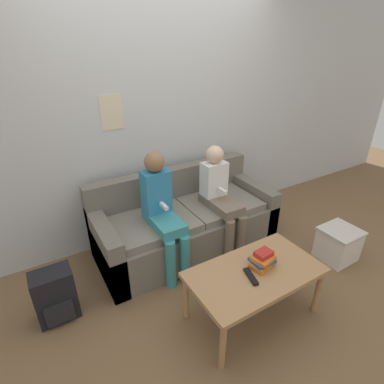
# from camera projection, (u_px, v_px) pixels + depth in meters

# --- Properties ---
(ground_plane) EXTENTS (10.00, 10.00, 0.00)m
(ground_plane) POSITION_uv_depth(u_px,v_px,m) (212.00, 273.00, 2.82)
(ground_plane) COLOR brown
(wall_back) EXTENTS (8.00, 0.06, 2.60)m
(wall_back) POSITION_uv_depth(u_px,v_px,m) (160.00, 114.00, 2.99)
(wall_back) COLOR silver
(wall_back) RESTS_ON ground_plane
(couch) EXTENTS (1.81, 0.77, 0.79)m
(couch) POSITION_uv_depth(u_px,v_px,m) (185.00, 223.00, 3.08)
(couch) COLOR #6B665B
(couch) RESTS_ON ground_plane
(coffee_table) EXTENTS (1.00, 0.55, 0.44)m
(coffee_table) POSITION_uv_depth(u_px,v_px,m) (255.00, 276.00, 2.23)
(coffee_table) COLOR #AD7F51
(coffee_table) RESTS_ON ground_plane
(person_left) EXTENTS (0.24, 0.54, 1.13)m
(person_left) POSITION_uv_depth(u_px,v_px,m) (162.00, 209.00, 2.63)
(person_left) COLOR teal
(person_left) RESTS_ON ground_plane
(person_right) EXTENTS (0.24, 0.54, 1.07)m
(person_right) POSITION_uv_depth(u_px,v_px,m) (220.00, 195.00, 2.93)
(person_right) COLOR #756656
(person_right) RESTS_ON ground_plane
(tv_remote) EXTENTS (0.08, 0.17, 0.02)m
(tv_remote) POSITION_uv_depth(u_px,v_px,m) (251.00, 276.00, 2.14)
(tv_remote) COLOR black
(tv_remote) RESTS_ON coffee_table
(book_stack) EXTENTS (0.21, 0.16, 0.13)m
(book_stack) POSITION_uv_depth(u_px,v_px,m) (263.00, 260.00, 2.23)
(book_stack) COLOR orange
(book_stack) RESTS_ON coffee_table
(storage_box) EXTENTS (0.35, 0.33, 0.33)m
(storage_box) POSITION_uv_depth(u_px,v_px,m) (338.00, 244.00, 2.94)
(storage_box) COLOR silver
(storage_box) RESTS_ON ground_plane
(backpack) EXTENTS (0.29, 0.23, 0.43)m
(backpack) POSITION_uv_depth(u_px,v_px,m) (56.00, 296.00, 2.28)
(backpack) COLOR black
(backpack) RESTS_ON ground_plane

